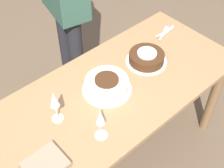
% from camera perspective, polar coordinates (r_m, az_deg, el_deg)
% --- Properties ---
extents(ground_plane, '(12.00, 12.00, 0.00)m').
position_cam_1_polar(ground_plane, '(2.47, -0.00, -13.10)').
color(ground_plane, brown).
extents(dining_table, '(1.67, 0.74, 0.76)m').
position_cam_1_polar(dining_table, '(1.95, -0.00, -3.47)').
color(dining_table, '#9E754C').
rests_on(dining_table, ground_plane).
extents(cake_center_white, '(0.30, 0.30, 0.09)m').
position_cam_1_polar(cake_center_white, '(1.83, -0.96, -0.14)').
color(cake_center_white, white).
rests_on(cake_center_white, dining_table).
extents(cake_front_chocolate, '(0.27, 0.27, 0.08)m').
position_cam_1_polar(cake_front_chocolate, '(2.02, 6.34, 4.81)').
color(cake_front_chocolate, white).
rests_on(cake_front_chocolate, dining_table).
extents(wine_glass_near, '(0.07, 0.07, 0.22)m').
position_cam_1_polar(wine_glass_near, '(1.63, -10.53, -3.01)').
color(wine_glass_near, silver).
rests_on(wine_glass_near, dining_table).
extents(wine_glass_far, '(0.07, 0.07, 0.21)m').
position_cam_1_polar(wine_glass_far, '(1.54, -2.13, -6.37)').
color(wine_glass_far, silver).
rests_on(wine_glass_far, dining_table).
extents(fork_pile, '(0.22, 0.09, 0.01)m').
position_cam_1_polar(fork_pile, '(2.30, 9.69, 9.31)').
color(fork_pile, silver).
rests_on(fork_pile, dining_table).
extents(napkin_stack, '(0.19, 0.17, 0.03)m').
position_cam_1_polar(napkin_stack, '(1.58, -12.10, -14.27)').
color(napkin_stack, gray).
rests_on(napkin_stack, dining_table).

